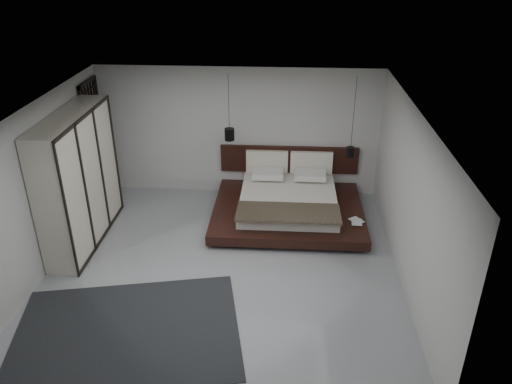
# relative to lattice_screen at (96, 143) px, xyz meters

# --- Properties ---
(floor) EXTENTS (6.00, 6.00, 0.00)m
(floor) POSITION_rel_lattice_screen_xyz_m (2.95, -2.45, -1.30)
(floor) COLOR #95989D
(floor) RESTS_ON ground
(ceiling) EXTENTS (6.00, 6.00, 0.00)m
(ceiling) POSITION_rel_lattice_screen_xyz_m (2.95, -2.45, 1.50)
(ceiling) COLOR white
(ceiling) RESTS_ON wall_back
(wall_back) EXTENTS (6.00, 0.00, 6.00)m
(wall_back) POSITION_rel_lattice_screen_xyz_m (2.95, 0.55, 0.10)
(wall_back) COLOR #B9BAB7
(wall_back) RESTS_ON floor
(wall_front) EXTENTS (6.00, 0.00, 6.00)m
(wall_front) POSITION_rel_lattice_screen_xyz_m (2.95, -5.45, 0.10)
(wall_front) COLOR #B9BAB7
(wall_front) RESTS_ON floor
(wall_left) EXTENTS (0.00, 6.00, 6.00)m
(wall_left) POSITION_rel_lattice_screen_xyz_m (-0.05, -2.45, 0.10)
(wall_left) COLOR #B9BAB7
(wall_left) RESTS_ON floor
(wall_right) EXTENTS (0.00, 6.00, 6.00)m
(wall_right) POSITION_rel_lattice_screen_xyz_m (5.95, -2.45, 0.10)
(wall_right) COLOR #B9BAB7
(wall_right) RESTS_ON floor
(lattice_screen) EXTENTS (0.05, 0.90, 2.60)m
(lattice_screen) POSITION_rel_lattice_screen_xyz_m (0.00, 0.00, 0.00)
(lattice_screen) COLOR black
(lattice_screen) RESTS_ON floor
(bed) EXTENTS (2.99, 2.48, 1.11)m
(bed) POSITION_rel_lattice_screen_xyz_m (4.05, -0.55, -1.00)
(bed) COLOR black
(bed) RESTS_ON floor
(book_lower) EXTENTS (0.31, 0.33, 0.02)m
(book_lower) POSITION_rel_lattice_screen_xyz_m (5.28, -1.23, -1.01)
(book_lower) COLOR #99724C
(book_lower) RESTS_ON bed
(book_upper) EXTENTS (0.21, 0.28, 0.02)m
(book_upper) POSITION_rel_lattice_screen_xyz_m (5.26, -1.27, -0.99)
(book_upper) COLOR #99724C
(book_upper) RESTS_ON book_lower
(pendant_left) EXTENTS (0.20, 0.20, 1.35)m
(pendant_left) POSITION_rel_lattice_screen_xyz_m (2.82, -0.06, 0.27)
(pendant_left) COLOR black
(pendant_left) RESTS_ON ceiling
(pendant_right) EXTENTS (0.16, 0.16, 1.65)m
(pendant_right) POSITION_rel_lattice_screen_xyz_m (5.28, -0.06, -0.04)
(pendant_right) COLOR black
(pendant_right) RESTS_ON ceiling
(wardrobe) EXTENTS (0.59, 2.49, 2.44)m
(wardrobe) POSITION_rel_lattice_screen_xyz_m (0.25, -1.65, -0.08)
(wardrobe) COLOR beige
(wardrobe) RESTS_ON floor
(rug) EXTENTS (3.60, 2.88, 0.01)m
(rug) POSITION_rel_lattice_screen_xyz_m (1.76, -4.15, -1.29)
(rug) COLOR black
(rug) RESTS_ON floor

